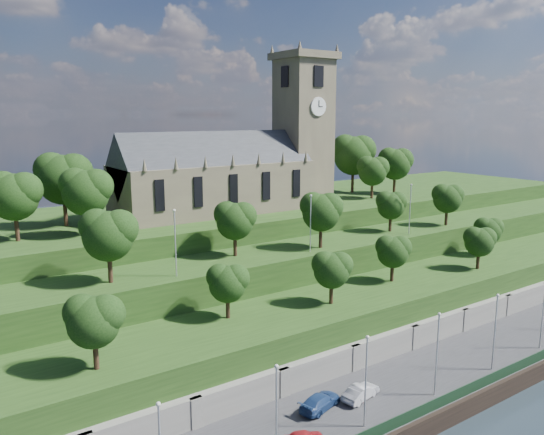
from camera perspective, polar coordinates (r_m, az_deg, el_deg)
ground at (r=61.58m, az=20.09°, el=-19.55°), size 320.00×320.00×0.00m
promenade at (r=64.22m, az=15.63°, el=-16.91°), size 160.00×12.00×2.00m
quay_wall at (r=61.02m, az=20.21°, el=-18.67°), size 160.00×0.50×2.20m
fence at (r=60.63m, az=19.78°, el=-17.23°), size 160.00×0.10×1.20m
retaining_wall at (r=67.08m, az=11.69°, el=-14.03°), size 160.00×2.10×5.00m
embankment_lower at (r=70.40m, az=8.15°, el=-11.34°), size 160.00×12.00×8.00m
embankment_upper at (r=77.62m, az=2.67°, el=-7.51°), size 160.00×10.00×12.00m
hilltop at (r=94.12m, az=-5.04°, el=-3.27°), size 160.00×32.00×15.00m
church at (r=88.53m, az=-3.47°, el=5.72°), size 38.60×12.35×27.60m
trees_lower at (r=67.58m, az=8.44°, el=-4.72°), size 69.57×8.49×7.08m
trees_upper at (r=73.53m, az=2.55°, el=0.49°), size 63.31×8.18×8.46m
trees_hilltop at (r=89.65m, az=-1.96°, el=5.37°), size 76.73×16.95×11.79m
lamp_posts_promenade at (r=58.19m, az=17.34°, el=-13.32°), size 60.36×0.36×9.06m
lamp_posts_upper at (r=72.60m, az=4.17°, el=-0.16°), size 40.36×0.36×8.01m
car_middle at (r=57.73m, az=9.52°, el=-18.03°), size 4.81×2.51×1.51m
car_right at (r=55.66m, az=5.19°, el=-19.10°), size 5.55×3.42×1.50m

